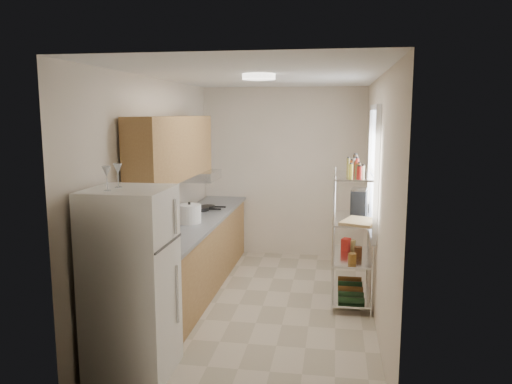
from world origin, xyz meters
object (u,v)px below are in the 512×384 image
frying_pan_large (199,209)px  cutting_board (360,222)px  rice_cooker (189,214)px  espresso_machine (359,201)px  refrigerator (132,283)px

frying_pan_large → cutting_board: size_ratio=0.59×
rice_cooker → espresso_machine: (2.00, 0.33, 0.15)m
refrigerator → cutting_board: (1.95, 1.68, 0.23)m
cutting_board → rice_cooker: bearing=174.5°
espresso_machine → frying_pan_large: bearing=175.7°
refrigerator → espresso_machine: refrigerator is taller
cutting_board → espresso_machine: espresso_machine is taller
refrigerator → espresso_machine: size_ratio=5.15×
rice_cooker → espresso_machine: bearing=9.3°
refrigerator → rice_cooker: 1.89m
cutting_board → frying_pan_large: bearing=155.3°
frying_pan_large → cutting_board: bearing=-27.4°
refrigerator → frying_pan_large: 2.65m
frying_pan_large → espresso_machine: bearing=-14.7°
cutting_board → espresso_machine: bearing=89.5°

